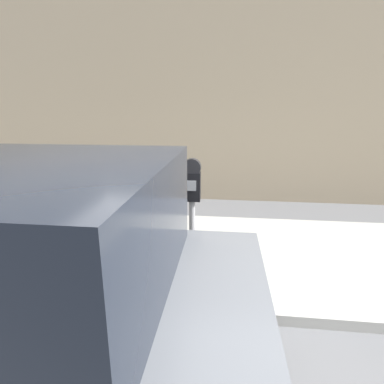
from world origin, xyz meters
name	(u,v)px	position (x,y,z in m)	size (l,w,h in m)	color
sidewalk	(220,253)	(0.00, 2.20, 0.06)	(24.00, 2.80, 0.13)	#ADAAA3
building_facade	(226,79)	(0.00, 5.30, 2.77)	(24.00, 0.30, 5.53)	tan
parking_meter	(192,202)	(-0.31, 1.26, 1.14)	(0.19, 0.12, 1.50)	gray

